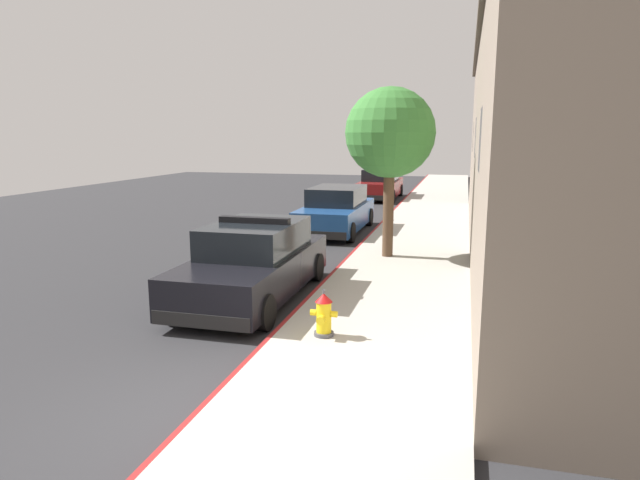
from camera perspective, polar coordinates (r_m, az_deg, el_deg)
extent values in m
cube|color=#2B2B2D|center=(17.38, -10.50, -0.69)|extent=(34.14, 60.00, 0.20)
cube|color=#ADA89E|center=(15.78, 9.62, -1.17)|extent=(3.07, 60.00, 0.15)
cube|color=maroon|center=(15.99, 3.99, -0.88)|extent=(0.08, 60.00, 0.15)
cube|color=gray|center=(16.53, 29.84, 8.11)|extent=(8.00, 21.08, 5.88)
cube|color=black|center=(10.08, 16.39, 9.92)|extent=(0.06, 1.30, 1.10)
cube|color=black|center=(15.98, 15.87, 10.13)|extent=(0.06, 1.30, 1.10)
cube|color=black|center=(21.88, 15.63, 10.23)|extent=(0.06, 1.30, 1.10)
cube|color=black|center=(11.33, -6.87, -3.22)|extent=(1.84, 4.80, 0.76)
cube|color=black|center=(11.33, -6.67, 0.29)|extent=(1.64, 2.50, 0.60)
cube|color=black|center=(9.36, -12.14, -8.10)|extent=(1.76, 0.16, 0.24)
cube|color=black|center=(13.54, -3.22, -1.98)|extent=(1.76, 0.16, 0.24)
cylinder|color=black|center=(13.24, -7.62, -2.35)|extent=(0.22, 0.64, 0.64)
cylinder|color=black|center=(12.70, -0.41, -2.82)|extent=(0.22, 0.64, 0.64)
cylinder|color=black|center=(10.29, -14.83, -6.48)|extent=(0.22, 0.64, 0.64)
cylinder|color=black|center=(9.58, -5.76, -7.46)|extent=(0.22, 0.64, 0.64)
cube|color=black|center=(11.22, -6.80, 2.05)|extent=(1.48, 0.20, 0.12)
cube|color=red|center=(11.35, -8.45, 2.11)|extent=(0.44, 0.18, 0.11)
cube|color=#1E33E0|center=(11.10, -5.12, 1.99)|extent=(0.44, 0.18, 0.11)
cube|color=navy|center=(18.97, 1.67, 2.54)|extent=(1.84, 4.80, 0.76)
cube|color=black|center=(19.03, 1.79, 4.63)|extent=(1.64, 2.50, 0.60)
cube|color=black|center=(16.77, -0.14, 0.54)|extent=(1.76, 0.16, 0.24)
cube|color=black|center=(21.27, 3.10, 2.72)|extent=(1.76, 0.16, 0.24)
cylinder|color=black|center=(20.84, 0.42, 2.57)|extent=(0.22, 0.64, 0.64)
cylinder|color=black|center=(20.49, 5.09, 2.39)|extent=(0.22, 0.64, 0.64)
cylinder|color=black|center=(17.61, -2.31, 1.03)|extent=(0.22, 0.64, 0.64)
cylinder|color=black|center=(17.19, 3.18, 0.78)|extent=(0.22, 0.64, 0.64)
cube|color=maroon|center=(29.13, 6.25, 5.39)|extent=(1.84, 4.80, 0.76)
cube|color=black|center=(29.22, 6.32, 6.74)|extent=(1.64, 2.50, 0.60)
cube|color=black|center=(26.85, 5.49, 4.38)|extent=(1.76, 0.16, 0.24)
cube|color=black|center=(31.46, 6.88, 5.30)|extent=(1.76, 0.16, 0.24)
cylinder|color=black|center=(30.96, 5.13, 5.24)|extent=(0.22, 0.64, 0.64)
cylinder|color=black|center=(30.72, 8.31, 5.13)|extent=(0.22, 0.64, 0.64)
cylinder|color=black|center=(27.63, 3.94, 4.59)|extent=(0.22, 0.64, 0.64)
cylinder|color=black|center=(27.36, 7.49, 4.46)|extent=(0.22, 0.64, 0.64)
cylinder|color=#4C4C51|center=(8.95, 0.40, -9.66)|extent=(0.32, 0.32, 0.06)
cylinder|color=yellow|center=(8.86, 0.40, -7.96)|extent=(0.24, 0.24, 0.50)
cone|color=red|center=(8.76, 0.40, -5.98)|extent=(0.28, 0.28, 0.14)
cylinder|color=#4C4C51|center=(8.73, 0.40, -5.35)|extent=(0.05, 0.05, 0.06)
cylinder|color=yellow|center=(8.88, -0.67, -7.50)|extent=(0.10, 0.10, 0.10)
cylinder|color=yellow|center=(8.80, 1.48, -7.68)|extent=(0.10, 0.10, 0.10)
cylinder|color=yellow|center=(8.69, 0.10, -8.27)|extent=(0.13, 0.12, 0.13)
cylinder|color=brown|center=(14.53, 7.08, 3.01)|extent=(0.28, 0.28, 2.41)
sphere|color=#387A33|center=(14.40, 7.27, 10.96)|extent=(2.30, 2.30, 2.30)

